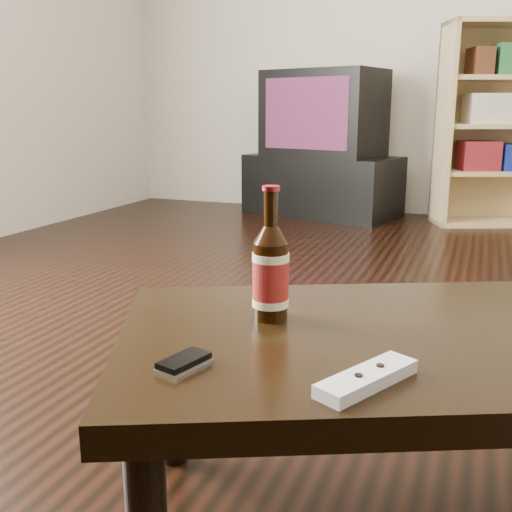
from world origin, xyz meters
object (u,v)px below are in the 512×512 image
(coffee_table, at_px, (408,358))
(beer_bottle, at_px, (271,273))
(tv_stand, at_px, (322,185))
(tv, at_px, (324,113))
(remote, at_px, (367,378))
(bookshelf, at_px, (492,122))
(phone, at_px, (184,362))

(coffee_table, height_order, beer_bottle, beer_bottle)
(tv_stand, relative_size, beer_bottle, 4.37)
(tv, bearing_deg, remote, -58.78)
(tv, xyz_separation_m, bookshelf, (1.19, 0.06, -0.05))
(phone, bearing_deg, remote, 24.06)
(coffee_table, height_order, remote, remote)
(tv, relative_size, beer_bottle, 3.66)
(remote, bearing_deg, tv_stand, 132.90)
(tv_stand, xyz_separation_m, tv, (-0.00, -0.00, 0.54))
(remote, bearing_deg, coffee_table, 109.94)
(beer_bottle, bearing_deg, tv, 103.02)
(bookshelf, relative_size, phone, 13.92)
(coffee_table, distance_m, beer_bottle, 0.30)
(tv, distance_m, bookshelf, 1.19)
(phone, xyz_separation_m, remote, (0.28, 0.04, 0.00))
(tv, height_order, remote, tv)
(tv, xyz_separation_m, beer_bottle, (0.80, -3.45, -0.28))
(tv_stand, bearing_deg, beer_bottle, -61.43)
(coffee_table, bearing_deg, tv, 107.22)
(coffee_table, xyz_separation_m, phone, (-0.32, -0.29, 0.06))
(tv_stand, relative_size, tv, 1.19)
(tv, bearing_deg, coffee_table, -57.22)
(tv, xyz_separation_m, remote, (1.03, -3.67, -0.36))
(beer_bottle, bearing_deg, phone, -101.16)
(coffee_table, bearing_deg, phone, -137.68)
(coffee_table, relative_size, phone, 12.41)
(bookshelf, bearing_deg, beer_bottle, -117.76)
(phone, distance_m, remote, 0.29)
(coffee_table, bearing_deg, beer_bottle, -174.88)
(tv_stand, relative_size, remote, 6.01)
(tv_stand, distance_m, remote, 3.82)
(beer_bottle, relative_size, remote, 1.38)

